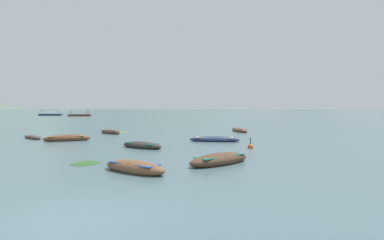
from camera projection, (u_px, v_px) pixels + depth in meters
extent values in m
plane|color=#476066|center=(188.00, 109.00, 1505.99)|extent=(6000.00, 6000.00, 0.00)
cone|color=slate|center=(20.00, 65.00, 1963.48)|extent=(2305.67, 2305.67, 607.46)
cone|color=#4C5B56|center=(103.00, 63.00, 1942.54)|extent=(1615.44, 1615.44, 619.81)
cone|color=#56665B|center=(190.00, 86.00, 1606.55)|extent=(1045.39, 1045.39, 259.12)
cone|color=#56665B|center=(311.00, 91.00, 1948.61)|extent=(736.16, 736.16, 242.87)
ellipsoid|color=navy|center=(215.00, 139.00, 24.42)|extent=(4.43, 1.84, 0.53)
cube|color=#B7B2A3|center=(215.00, 138.00, 24.41)|extent=(3.19, 1.33, 0.05)
cube|color=navy|center=(215.00, 137.00, 24.41)|extent=(0.21, 0.80, 0.04)
ellipsoid|color=brown|center=(67.00, 138.00, 24.86)|extent=(4.01, 2.28, 0.66)
cube|color=olive|center=(67.00, 136.00, 24.85)|extent=(2.88, 1.64, 0.05)
cube|color=brown|center=(67.00, 136.00, 24.85)|extent=(0.32, 0.79, 0.04)
ellipsoid|color=#2D2826|center=(142.00, 145.00, 20.40)|extent=(3.51, 2.86, 0.55)
cube|color=#197A56|center=(142.00, 143.00, 20.39)|extent=(2.52, 2.06, 0.05)
cube|color=#2D2826|center=(142.00, 142.00, 20.39)|extent=(0.49, 0.68, 0.04)
ellipsoid|color=brown|center=(239.00, 130.00, 34.64)|extent=(1.97, 4.00, 0.60)
cube|color=#28519E|center=(239.00, 129.00, 34.63)|extent=(1.42, 2.88, 0.05)
cube|color=brown|center=(239.00, 128.00, 34.63)|extent=(0.79, 0.25, 0.04)
ellipsoid|color=brown|center=(134.00, 167.00, 12.65)|extent=(3.41, 2.80, 0.64)
cube|color=#28519E|center=(134.00, 163.00, 12.64)|extent=(2.46, 2.02, 0.05)
cube|color=brown|center=(134.00, 162.00, 12.64)|extent=(0.48, 0.66, 0.04)
ellipsoid|color=#4C3323|center=(110.00, 132.00, 31.98)|extent=(3.13, 2.94, 0.58)
cube|color=#28519E|center=(110.00, 130.00, 31.97)|extent=(2.25, 2.12, 0.05)
cube|color=#4C3323|center=(110.00, 130.00, 31.97)|extent=(0.52, 0.57, 0.04)
ellipsoid|color=#4C3323|center=(220.00, 160.00, 14.51)|extent=(3.79, 3.41, 0.68)
cube|color=#197A56|center=(220.00, 156.00, 14.51)|extent=(2.73, 2.45, 0.05)
cube|color=#4C3323|center=(220.00, 155.00, 14.50)|extent=(0.61, 0.72, 0.04)
ellipsoid|color=#4C3323|center=(33.00, 137.00, 26.66)|extent=(2.93, 2.69, 0.36)
cube|color=#28519E|center=(33.00, 136.00, 26.66)|extent=(2.11, 1.94, 0.05)
cube|color=#4C3323|center=(33.00, 136.00, 26.66)|extent=(0.41, 0.45, 0.04)
cube|color=brown|center=(80.00, 115.00, 104.36)|extent=(8.05, 3.79, 0.90)
cylinder|color=#4C4742|center=(89.00, 112.00, 105.79)|extent=(0.10, 0.10, 1.80)
cylinder|color=#4C4742|center=(88.00, 112.00, 103.82)|extent=(0.10, 0.10, 1.80)
cylinder|color=#4C4742|center=(72.00, 112.00, 104.82)|extent=(0.10, 0.10, 1.80)
cylinder|color=#4C4742|center=(70.00, 112.00, 102.84)|extent=(0.10, 0.10, 1.80)
cube|color=beige|center=(80.00, 110.00, 104.28)|extent=(6.76, 3.19, 0.12)
cube|color=navy|center=(51.00, 115.00, 113.99)|extent=(8.58, 4.00, 0.90)
cylinder|color=#4C4742|center=(41.00, 112.00, 112.39)|extent=(0.10, 0.10, 1.80)
cylinder|color=#4C4742|center=(43.00, 112.00, 114.54)|extent=(0.10, 0.10, 1.80)
cylinder|color=#4C4742|center=(58.00, 112.00, 113.35)|extent=(0.10, 0.10, 1.80)
cylinder|color=#4C4742|center=(60.00, 112.00, 115.50)|extent=(0.10, 0.10, 1.80)
cube|color=#9E998E|center=(51.00, 110.00, 113.91)|extent=(7.21, 3.36, 0.12)
sphere|color=#DB4C1E|center=(250.00, 147.00, 20.21)|extent=(0.39, 0.39, 0.39)
cylinder|color=black|center=(250.00, 142.00, 20.20)|extent=(0.06, 0.06, 0.69)
ellipsoid|color=#477033|center=(117.00, 132.00, 34.09)|extent=(2.97, 3.04, 0.14)
ellipsoid|color=#38662D|center=(207.00, 140.00, 25.80)|extent=(3.11, 2.29, 0.14)
ellipsoid|color=#2D5628|center=(86.00, 164.00, 14.55)|extent=(1.96, 1.98, 0.14)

